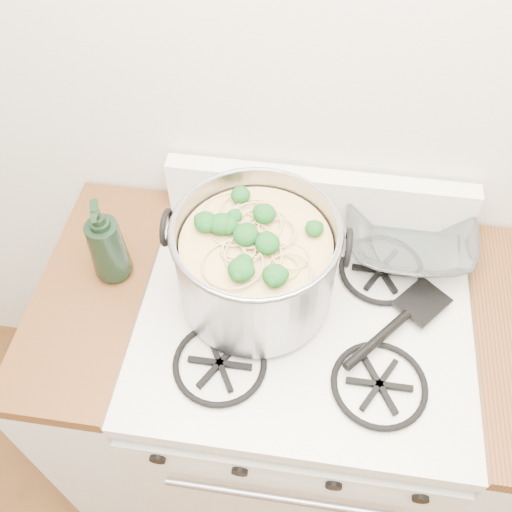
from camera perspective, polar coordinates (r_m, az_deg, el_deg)
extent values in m
plane|color=silver|center=(1.23, 7.92, 18.83)|extent=(3.60, 0.00, 3.60)
cube|color=white|center=(1.76, 3.77, -14.52)|extent=(0.76, 0.65, 0.81)
cube|color=white|center=(1.34, 4.83, -6.52)|extent=(0.76, 0.65, 0.04)
cube|color=black|center=(1.31, 4.93, -5.80)|extent=(0.60, 0.56, 0.02)
cylinder|color=black|center=(1.33, -9.71, -19.01)|extent=(0.04, 0.03, 0.04)
cylinder|color=black|center=(1.30, -1.57, -20.35)|extent=(0.04, 0.03, 0.04)
cylinder|color=black|center=(1.30, 7.80, -21.40)|extent=(0.04, 0.03, 0.04)
cylinder|color=black|center=(1.33, 16.12, -21.89)|extent=(0.04, 0.03, 0.04)
cube|color=silver|center=(1.80, -12.72, -11.62)|extent=(0.25, 0.65, 0.88)
cube|color=#4D2B12|center=(1.41, -15.99, -3.32)|extent=(0.25, 0.65, 0.04)
cylinder|color=#92929A|center=(1.23, 0.00, -0.65)|extent=(0.34, 0.34, 0.23)
torus|color=#92929A|center=(1.14, 0.00, 2.68)|extent=(0.36, 0.36, 0.01)
torus|color=black|center=(1.20, -8.91, 2.83)|extent=(0.01, 0.08, 0.08)
torus|color=black|center=(1.16, 9.17, 0.80)|extent=(0.01, 0.08, 0.08)
cylinder|color=tan|center=(1.25, 0.00, -1.28)|extent=(0.32, 0.32, 0.18)
sphere|color=#15501A|center=(1.16, 0.00, 1.94)|extent=(0.04, 0.04, 0.04)
sphere|color=#15501A|center=(1.16, 0.00, 1.94)|extent=(0.04, 0.04, 0.04)
sphere|color=#15501A|center=(1.16, 0.00, 1.94)|extent=(0.04, 0.04, 0.04)
sphere|color=#15501A|center=(1.16, 0.00, 1.94)|extent=(0.04, 0.04, 0.04)
sphere|color=#15501A|center=(1.16, 0.00, 1.94)|extent=(0.04, 0.04, 0.04)
sphere|color=#15501A|center=(1.16, 0.00, 1.94)|extent=(0.04, 0.04, 0.04)
sphere|color=#15501A|center=(1.16, 0.00, 1.94)|extent=(0.04, 0.04, 0.04)
sphere|color=#15501A|center=(1.16, 0.00, 1.94)|extent=(0.04, 0.04, 0.04)
sphere|color=#15501A|center=(1.16, 0.00, 1.94)|extent=(0.04, 0.04, 0.04)
sphere|color=#15501A|center=(1.16, 0.00, 1.94)|extent=(0.04, 0.04, 0.04)
sphere|color=#15501A|center=(1.16, 0.00, 1.94)|extent=(0.04, 0.04, 0.04)
sphere|color=#15501A|center=(1.16, 0.00, 1.94)|extent=(0.04, 0.04, 0.04)
imported|color=white|center=(1.45, 14.84, 1.69)|extent=(0.13, 0.13, 0.03)
imported|color=black|center=(1.31, -14.83, 1.45)|extent=(0.11, 0.12, 0.23)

